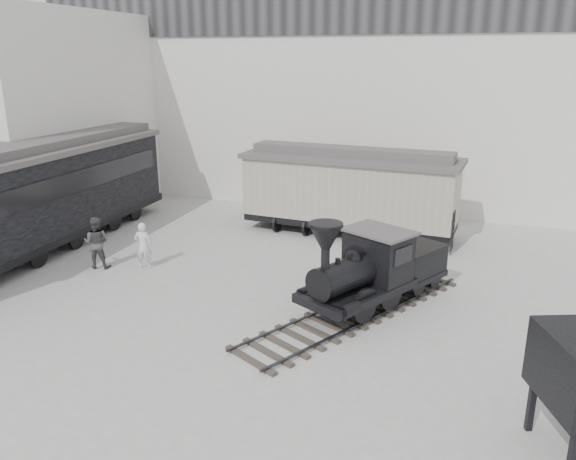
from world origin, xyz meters
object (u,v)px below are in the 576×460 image
(passenger_coach, at_px, (36,196))
(visitor_a, at_px, (143,245))
(visitor_b, at_px, (96,242))
(boxcar, at_px, (349,189))
(locomotive, at_px, (371,273))

(passenger_coach, bearing_deg, visitor_a, -6.47)
(visitor_a, bearing_deg, visitor_b, -0.77)
(visitor_a, bearing_deg, boxcar, -151.77)
(boxcar, height_order, visitor_a, boxcar)
(locomotive, bearing_deg, passenger_coach, -156.77)
(passenger_coach, distance_m, visitor_a, 4.92)
(visitor_a, bearing_deg, locomotive, 156.55)
(locomotive, distance_m, boxcar, 7.30)
(passenger_coach, bearing_deg, visitor_b, -17.20)
(locomotive, xyz_separation_m, passenger_coach, (-12.79, 1.14, 1.06))
(boxcar, bearing_deg, visitor_b, -133.42)
(passenger_coach, xyz_separation_m, visitor_b, (3.18, -0.89, -1.21))
(passenger_coach, distance_m, visitor_b, 3.52)
(locomotive, bearing_deg, boxcar, 135.98)
(visitor_a, bearing_deg, passenger_coach, -23.10)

